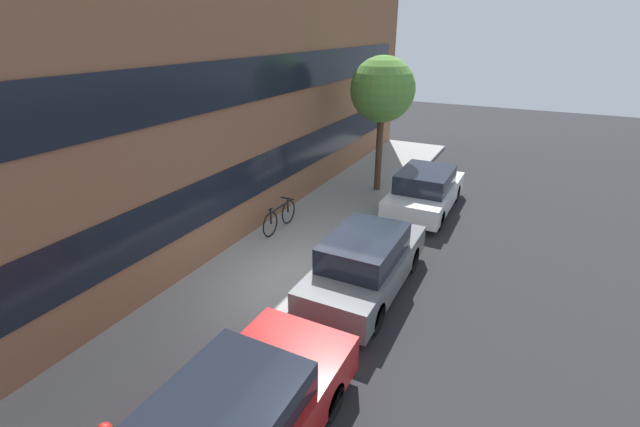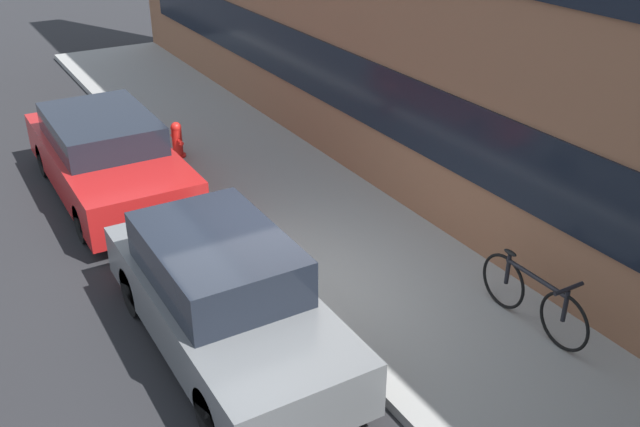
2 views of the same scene
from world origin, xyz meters
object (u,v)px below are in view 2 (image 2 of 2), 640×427
(parked_car_red, at_px, (107,156))
(fire_hydrant, at_px, (177,139))
(parked_car_grey, at_px, (223,296))
(bicycle, at_px, (533,297))

(parked_car_red, bearing_deg, fire_hydrant, 115.00)
(parked_car_red, distance_m, parked_car_grey, 4.93)
(fire_hydrant, relative_size, bicycle, 0.40)
(parked_car_red, distance_m, fire_hydrant, 1.65)
(fire_hydrant, bearing_deg, parked_car_grey, -14.74)
(fire_hydrant, distance_m, bicycle, 7.50)
(parked_car_grey, bearing_deg, bicycle, 63.45)
(parked_car_red, xyz_separation_m, parked_car_grey, (4.93, -0.00, 0.03))
(parked_car_red, bearing_deg, bicycle, 26.67)
(fire_hydrant, bearing_deg, bicycle, 14.11)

